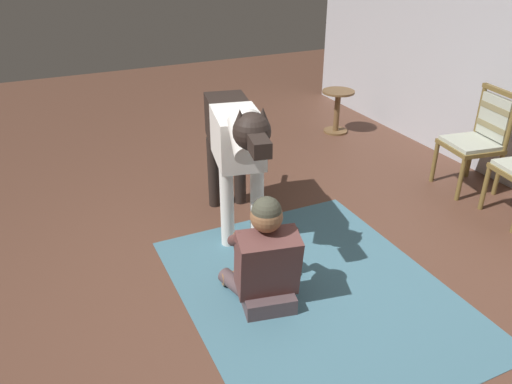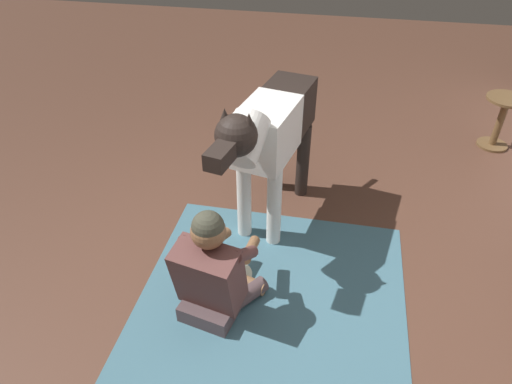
# 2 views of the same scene
# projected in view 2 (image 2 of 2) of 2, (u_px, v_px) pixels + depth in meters

# --- Properties ---
(ground_plane) EXTENTS (13.54, 13.54, 0.00)m
(ground_plane) POSITION_uv_depth(u_px,v_px,m) (221.00, 294.00, 3.12)
(ground_plane) COLOR brown
(area_rug) EXTENTS (2.19, 1.77, 0.01)m
(area_rug) POSITION_uv_depth(u_px,v_px,m) (266.00, 324.00, 2.91)
(area_rug) COLOR #447082
(area_rug) RESTS_ON ground
(person_sitting_on_floor) EXTENTS (0.69, 0.57, 0.80)m
(person_sitting_on_floor) POSITION_uv_depth(u_px,v_px,m) (213.00, 271.00, 2.84)
(person_sitting_on_floor) COLOR #534043
(person_sitting_on_floor) RESTS_ON ground
(large_dog) EXTENTS (1.62, 0.52, 1.25)m
(large_dog) POSITION_uv_depth(u_px,v_px,m) (270.00, 133.00, 3.24)
(large_dog) COLOR white
(large_dog) RESTS_ON ground
(hot_dog_on_plate) EXTENTS (0.25, 0.25, 0.06)m
(hot_dog_on_plate) POSITION_uv_depth(u_px,v_px,m) (235.00, 272.00, 3.25)
(hot_dog_on_plate) COLOR white
(hot_dog_on_plate) RESTS_ON ground
(round_side_table) EXTENTS (0.40, 0.40, 0.53)m
(round_side_table) POSITION_uv_depth(u_px,v_px,m) (501.00, 118.00, 4.50)
(round_side_table) COLOR brown
(round_side_table) RESTS_ON ground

